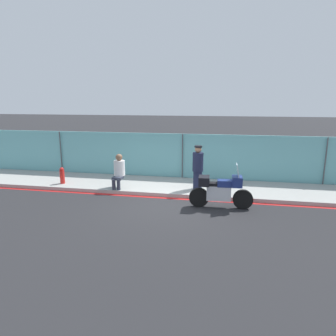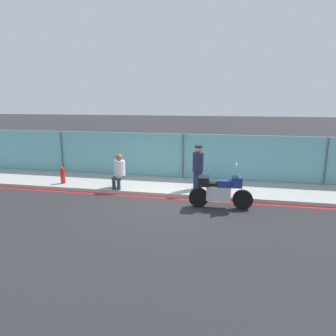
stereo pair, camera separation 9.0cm
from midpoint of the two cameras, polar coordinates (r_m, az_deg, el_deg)
ground_plane at (r=10.51m, az=0.34°, el=-7.05°), size 120.00×120.00×0.00m
sidewalk at (r=12.42m, az=2.15°, el=-3.57°), size 43.99×2.49×0.14m
curb_paint_stripe at (r=11.18m, az=1.05°, el=-5.80°), size 43.99×0.18×0.01m
storefront_fence at (r=13.47m, az=3.09°, el=2.04°), size 41.79×0.17×2.12m
motorcycle at (r=10.21m, az=10.14°, el=-4.17°), size 2.14×0.55×1.54m
officer_standing at (r=11.70m, az=5.95°, el=0.14°), size 0.42×0.42×1.72m
person_seated_on_curb at (r=12.06m, az=-9.09°, el=-0.23°), size 0.44×0.72×1.35m
fire_hydrant at (r=13.31m, az=-19.23°, el=-1.32°), size 0.19×0.24×0.69m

